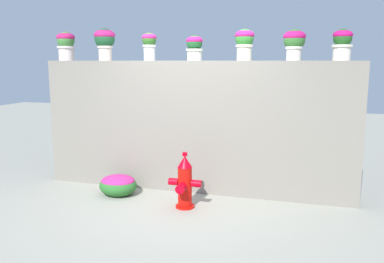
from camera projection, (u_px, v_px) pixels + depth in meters
ground_plane at (174, 211)px, 5.57m from camera, size 24.00×24.00×0.00m
stone_wall at (194, 127)px, 6.30m from camera, size 4.89×0.32×2.03m
potted_plant_0 at (66, 44)px, 6.69m from camera, size 0.30×0.30×0.47m
potted_plant_1 at (105, 40)px, 6.44m from camera, size 0.33×0.33×0.50m
potted_plant_2 at (149, 43)px, 6.24m from camera, size 0.23×0.23×0.42m
potted_plant_3 at (194, 46)px, 6.12m from camera, size 0.26×0.26×0.37m
potted_plant_4 at (244, 41)px, 5.87m from camera, size 0.28×0.28×0.45m
potted_plant_5 at (294, 41)px, 5.65m from camera, size 0.31×0.31×0.43m
potted_plant_6 at (342, 42)px, 5.53m from camera, size 0.28×0.28×0.43m
fire_hydrant at (185, 183)px, 5.62m from camera, size 0.47×0.38×0.79m
flower_bush_left at (118, 184)px, 6.21m from camera, size 0.58×0.52×0.32m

